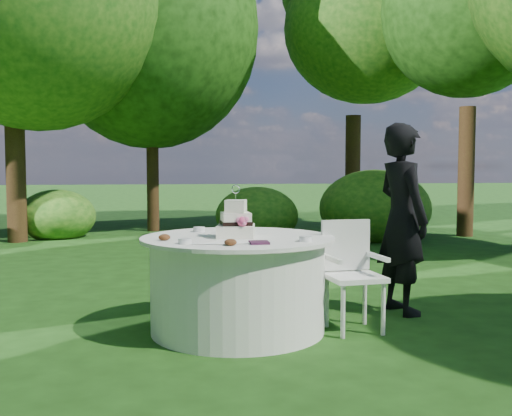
# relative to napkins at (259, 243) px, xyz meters

# --- Properties ---
(ground) EXTENTS (80.00, 80.00, 0.00)m
(ground) POSITION_rel_napkins_xyz_m (-0.11, 0.46, -0.78)
(ground) COLOR #18390F
(ground) RESTS_ON ground
(napkins) EXTENTS (0.14, 0.14, 0.02)m
(napkins) POSITION_rel_napkins_xyz_m (0.00, 0.00, 0.00)
(napkins) COLOR #401B36
(napkins) RESTS_ON table
(feather_plume) EXTENTS (0.48, 0.07, 0.01)m
(feather_plume) POSITION_rel_napkins_xyz_m (-0.27, 0.01, -0.00)
(feather_plume) COLOR white
(feather_plume) RESTS_ON table
(guest) EXTENTS (0.53, 0.70, 1.72)m
(guest) POSITION_rel_napkins_xyz_m (1.44, 0.87, 0.08)
(guest) COLOR black
(guest) RESTS_ON ground
(table) EXTENTS (1.56, 1.56, 0.77)m
(table) POSITION_rel_napkins_xyz_m (-0.11, 0.46, -0.39)
(table) COLOR silver
(table) RESTS_ON ground
(cake) EXTENTS (0.34, 0.34, 0.42)m
(cake) POSITION_rel_napkins_xyz_m (-0.12, 0.42, 0.10)
(cake) COLOR white
(cake) RESTS_ON table
(chair) EXTENTS (0.48, 0.47, 0.89)m
(chair) POSITION_rel_napkins_xyz_m (0.82, 0.40, -0.26)
(chair) COLOR white
(chair) RESTS_ON ground
(votives) EXTENTS (1.01, 0.91, 0.04)m
(votives) POSITION_rel_napkins_xyz_m (-0.19, 0.34, 0.01)
(votives) COLOR silver
(votives) RESTS_ON table
(petal_cups) EXTENTS (0.56, 0.46, 0.05)m
(petal_cups) POSITION_rel_napkins_xyz_m (-0.45, 0.11, 0.02)
(petal_cups) COLOR #562D16
(petal_cups) RESTS_ON table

